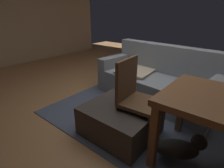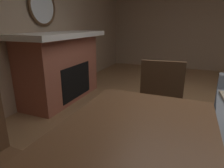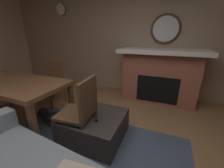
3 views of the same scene
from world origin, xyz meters
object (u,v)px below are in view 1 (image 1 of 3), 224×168
at_px(ottoman_coffee_table, 120,120).
at_px(tv_remote, 119,102).
at_px(dining_chair_west, 134,94).
at_px(couch, 157,81).
at_px(small_dog, 180,148).

relative_size(ottoman_coffee_table, tv_remote, 5.12).
relative_size(ottoman_coffee_table, dining_chair_west, 0.88).
height_order(ottoman_coffee_table, tv_remote, tv_remote).
relative_size(couch, tv_remote, 12.88).
xyz_separation_m(couch, ottoman_coffee_table, (0.09, -1.16, -0.14)).
distance_m(tv_remote, small_dog, 0.84).
distance_m(couch, small_dog, 1.43).
height_order(tv_remote, small_dog, tv_remote).
height_order(dining_chair_west, small_dog, dining_chair_west).
relative_size(couch, ottoman_coffee_table, 2.52).
height_order(tv_remote, dining_chair_west, dining_chair_west).
bearing_deg(couch, ottoman_coffee_table, -85.44).
bearing_deg(couch, dining_chair_west, -79.58).
bearing_deg(tv_remote, ottoman_coffee_table, -73.19).
xyz_separation_m(ottoman_coffee_table, small_dog, (0.74, 0.01, -0.02)).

